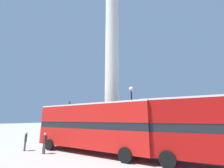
# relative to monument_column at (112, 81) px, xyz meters

# --- Properties ---
(ground_plane) EXTENTS (200.00, 200.00, 0.00)m
(ground_plane) POSITION_rel_monument_column_xyz_m (0.00, 0.00, -7.89)
(ground_plane) COLOR #9E9B93
(monument_column) EXTENTS (6.26, 6.26, 25.94)m
(monument_column) POSITION_rel_monument_column_xyz_m (0.00, 0.00, 0.00)
(monument_column) COLOR beige
(monument_column) RESTS_ON ground_plane
(bus_a) EXTENTS (11.59, 3.36, 4.20)m
(bus_a) POSITION_rel_monument_column_xyz_m (0.86, -5.58, -5.56)
(bus_a) COLOR red
(bus_a) RESTS_ON ground_plane
(equestrian_statue) EXTENTS (3.19, 2.34, 5.92)m
(equestrian_statue) POSITION_rel_monument_column_xyz_m (-9.47, 2.22, -6.12)
(equestrian_statue) COLOR beige
(equestrian_statue) RESTS_ON ground_plane
(street_lamp) EXTENTS (0.48, 0.48, 6.26)m
(street_lamp) POSITION_rel_monument_column_xyz_m (3.54, -2.26, -4.08)
(street_lamp) COLOR black
(street_lamp) RESTS_ON ground_plane
(pedestrian_near_lamp) EXTENTS (0.47, 0.36, 1.66)m
(pedestrian_near_lamp) POSITION_rel_monument_column_xyz_m (-5.04, -7.84, -6.97)
(pedestrian_near_lamp) COLOR #4C473D
(pedestrian_near_lamp) RESTS_ON ground_plane
(pedestrian_by_plinth) EXTENTS (0.48, 0.28, 1.70)m
(pedestrian_by_plinth) POSITION_rel_monument_column_xyz_m (-2.40, -7.83, -6.94)
(pedestrian_by_plinth) COLOR #4C473D
(pedestrian_by_plinth) RESTS_ON ground_plane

